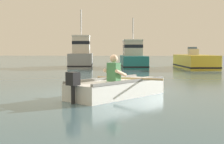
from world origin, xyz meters
name	(u,v)px	position (x,y,z in m)	size (l,w,h in m)	color
ground_plane	(97,94)	(0.00, 0.00, 0.00)	(120.00, 120.00, 0.00)	slate
rowboat_with_person	(119,87)	(0.68, -0.37, 0.25)	(2.77, 3.30, 1.19)	white
moored_boat_grey	(81,55)	(-3.10, 14.24, 0.90)	(2.21, 4.88, 4.34)	gray
moored_boat_teal	(133,57)	(0.81, 14.66, 0.77)	(2.33, 5.56, 3.73)	#1E727A
moored_boat_yellow	(195,62)	(5.26, 13.59, 0.46)	(2.53, 5.55, 1.53)	gold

